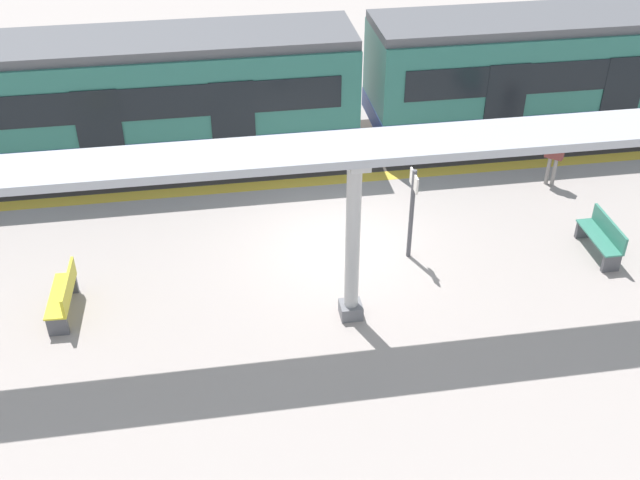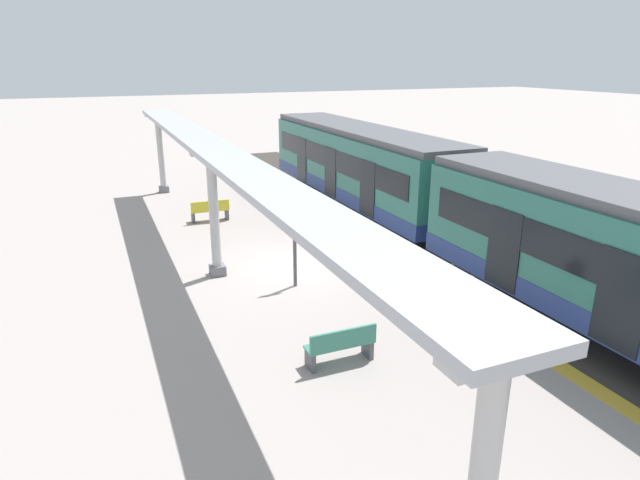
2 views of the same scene
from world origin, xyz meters
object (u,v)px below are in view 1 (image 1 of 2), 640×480
object	(u,v)px
train_near_carriage	(102,101)
platform_info_sign	(412,206)
train_far_carriage	(601,69)
passenger_waiting_near_edge	(555,151)
canopy_pillar_second	(353,239)
bench_mid_platform	(64,295)
bench_near_end	(602,237)

from	to	relation	value
train_near_carriage	platform_info_sign	world-z (taller)	train_near_carriage
train_near_carriage	train_far_carriage	xyz separation A→B (m)	(0.00, 13.71, 0.00)
passenger_waiting_near_edge	train_near_carriage	bearing A→B (deg)	-104.54
train_near_carriage	canopy_pillar_second	world-z (taller)	canopy_pillar_second
bench_mid_platform	bench_near_end	bearing A→B (deg)	91.26
bench_near_end	train_near_carriage	bearing A→B (deg)	-118.45
train_far_carriage	passenger_waiting_near_edge	xyz separation A→B (m)	(2.92, -2.46, -0.85)
train_far_carriage	bench_mid_platform	bearing A→B (deg)	-66.17
train_far_carriage	canopy_pillar_second	bearing A→B (deg)	-49.52
train_far_carriage	canopy_pillar_second	world-z (taller)	canopy_pillar_second
bench_near_end	platform_info_sign	size ratio (longest dim) A/B	0.68
train_near_carriage	train_far_carriage	bearing A→B (deg)	90.00
train_near_carriage	canopy_pillar_second	bearing A→B (deg)	35.26
bench_mid_platform	platform_info_sign	bearing A→B (deg)	96.48
platform_info_sign	passenger_waiting_near_edge	size ratio (longest dim) A/B	1.40
bench_near_end	platform_info_sign	world-z (taller)	platform_info_sign
train_near_carriage	canopy_pillar_second	size ratio (longest dim) A/B	3.52
canopy_pillar_second	platform_info_sign	xyz separation A→B (m)	(-1.85, 1.68, -0.56)
bench_mid_platform	passenger_waiting_near_edge	xyz separation A→B (m)	(-3.37, 11.77, 0.54)
train_far_carriage	bench_mid_platform	world-z (taller)	train_far_carriage
train_far_carriage	passenger_waiting_near_edge	world-z (taller)	train_far_carriage
train_near_carriage	passenger_waiting_near_edge	bearing A→B (deg)	75.46
canopy_pillar_second	platform_info_sign	size ratio (longest dim) A/B	1.70
bench_mid_platform	train_near_carriage	bearing A→B (deg)	175.24
train_near_carriage	train_far_carriage	world-z (taller)	same
canopy_pillar_second	platform_info_sign	world-z (taller)	canopy_pillar_second
bench_near_end	canopy_pillar_second	bearing A→B (deg)	-78.01
passenger_waiting_near_edge	train_far_carriage	bearing A→B (deg)	139.82
train_far_carriage	platform_info_sign	size ratio (longest dim) A/B	5.97
train_near_carriage	bench_mid_platform	size ratio (longest dim) A/B	8.67
train_far_carriage	bench_mid_platform	xyz separation A→B (m)	(6.29, -14.24, -1.39)
train_near_carriage	bench_near_end	bearing A→B (deg)	61.55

